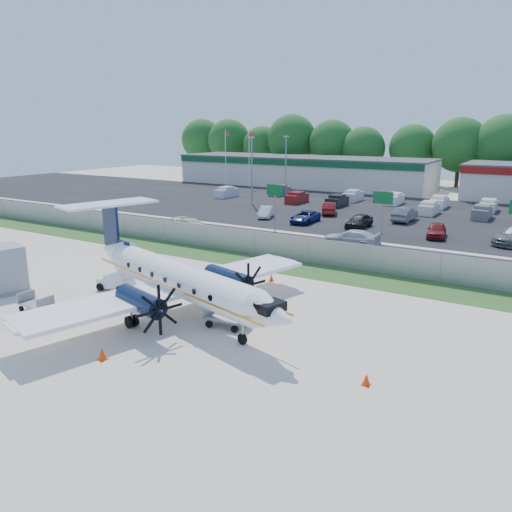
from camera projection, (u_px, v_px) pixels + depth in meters
The scene contains 30 objects.
ground at pixel (201, 319), 27.85m from camera, with size 170.00×170.00×0.00m, color beige.
grass_verge at pixel (297, 268), 37.79m from camera, with size 170.00×4.00×0.02m, color #2D561E.
access_road at pixel (333, 249), 43.59m from camera, with size 170.00×8.00×0.02m, color black.
parking_lot at pixel (399, 214), 61.00m from camera, with size 170.00×32.00×0.02m, color black.
perimeter_fence at pixel (308, 250), 39.20m from camera, with size 120.00×0.06×1.99m.
building_west at pixel (302, 171), 90.56m from camera, with size 46.40×12.40×5.24m.
sign_left at pixel (275, 197), 49.93m from camera, with size 1.80×0.26×5.00m.
sign_mid at pixel (383, 205), 44.43m from camera, with size 1.80×0.26×5.00m.
flagpole_west at pixel (226, 154), 89.98m from camera, with size 1.06×0.12×10.00m.
flagpole_east at pixel (249, 155), 87.48m from camera, with size 1.06×0.12×10.00m.
light_pole_nw at pixel (252, 166), 68.03m from camera, with size 0.90×0.35×9.09m.
light_pole_sw at pixel (286, 162), 76.32m from camera, with size 0.90×0.35×9.09m.
tree_line at pixel (452, 187), 89.18m from camera, with size 112.00×6.00×14.00m, color #195118, non-canonical shape.
aircraft at pixel (177, 278), 28.04m from camera, with size 18.21×17.78×5.57m.
pushback_tug at pixel (117, 281), 32.80m from camera, with size 2.33×1.85×1.16m.
baggage_cart_near at pixel (36, 303), 28.93m from camera, with size 1.94×1.20×1.00m.
baggage_cart_far at pixel (227, 317), 26.72m from camera, with size 2.32×1.51×1.16m.
service_container at pixel (1, 271), 32.18m from camera, with size 3.37×3.37×3.00m.
cone_nose at pixel (366, 379), 20.67m from camera, with size 0.36×0.36×0.52m.
cone_port_wing at pixel (102, 354), 22.92m from camera, with size 0.41×0.41×0.59m.
cone_starboard_wing at pixel (271, 278), 34.68m from camera, with size 0.34×0.34×0.48m.
road_car_west at pixel (192, 233), 50.25m from camera, with size 2.01×4.95×1.44m, color beige.
road_car_mid at pixel (350, 247), 44.61m from camera, with size 2.14×5.27×1.53m, color silver.
parked_car_a at pixel (266, 218), 58.98m from camera, with size 1.37×3.93×1.29m, color silver.
parked_car_b at pixel (305, 223), 55.78m from camera, with size 2.19×4.75×1.32m, color navy.
parked_car_c at pixel (359, 228), 52.94m from camera, with size 1.76×4.36×1.49m, color black.
parked_car_d at pixel (436, 237), 48.35m from camera, with size 1.70×4.22×1.44m, color maroon.
parked_car_f at pixel (329, 214), 61.25m from camera, with size 1.56×4.47×1.47m, color maroon.
parked_car_g at pixel (404, 221), 56.59m from camera, with size 1.70×4.86×1.60m, color #595B5E.
far_parking_rows at pixel (410, 209), 65.14m from camera, with size 56.00×10.00×1.60m, color gray, non-canonical shape.
Camera 1 is at (16.13, -20.72, 10.40)m, focal length 35.00 mm.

